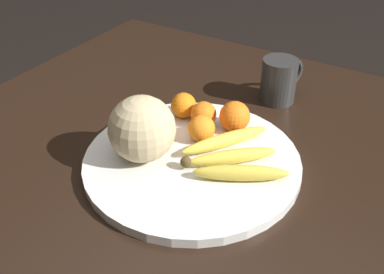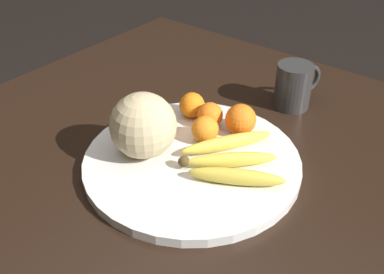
{
  "view_description": "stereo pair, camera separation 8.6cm",
  "coord_description": "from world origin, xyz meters",
  "px_view_note": "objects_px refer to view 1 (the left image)",
  "views": [
    {
      "loc": [
        0.35,
        -0.63,
        1.28
      ],
      "look_at": [
        -0.02,
        -0.03,
        0.79
      ],
      "focal_mm": 42.0,
      "sensor_mm": 36.0,
      "label": 1
    },
    {
      "loc": [
        0.42,
        -0.58,
        1.28
      ],
      "look_at": [
        -0.02,
        -0.03,
        0.79
      ],
      "focal_mm": 42.0,
      "sensor_mm": 36.0,
      "label": 2
    }
  ],
  "objects_px": {
    "orange_front_left": "(203,114)",
    "orange_mid_center": "(154,119)",
    "melon": "(142,129)",
    "kitchen_table": "(206,194)",
    "orange_back_right": "(235,116)",
    "ceramic_mug": "(280,80)",
    "orange_front_right": "(183,105)",
    "banana_bunch": "(232,156)",
    "orange_back_left": "(202,129)",
    "fruit_bowl": "(192,161)"
  },
  "relations": [
    {
      "from": "fruit_bowl",
      "to": "ceramic_mug",
      "type": "distance_m",
      "value": 0.34
    },
    {
      "from": "orange_front_left",
      "to": "orange_front_right",
      "type": "distance_m",
      "value": 0.06
    },
    {
      "from": "orange_back_right",
      "to": "banana_bunch",
      "type": "bearing_deg",
      "value": -65.28
    },
    {
      "from": "melon",
      "to": "ceramic_mug",
      "type": "xyz_separation_m",
      "value": [
        0.13,
        0.38,
        -0.03
      ]
    },
    {
      "from": "orange_front_right",
      "to": "banana_bunch",
      "type": "bearing_deg",
      "value": -29.06
    },
    {
      "from": "orange_front_left",
      "to": "orange_mid_center",
      "type": "height_order",
      "value": "orange_mid_center"
    },
    {
      "from": "kitchen_table",
      "to": "orange_back_right",
      "type": "distance_m",
      "value": 0.18
    },
    {
      "from": "kitchen_table",
      "to": "orange_mid_center",
      "type": "xyz_separation_m",
      "value": [
        -0.14,
        0.01,
        0.14
      ]
    },
    {
      "from": "fruit_bowl",
      "to": "orange_mid_center",
      "type": "xyz_separation_m",
      "value": [
        -0.12,
        0.04,
        0.04
      ]
    },
    {
      "from": "banana_bunch",
      "to": "orange_mid_center",
      "type": "relative_size",
      "value": 3.51
    },
    {
      "from": "orange_back_right",
      "to": "ceramic_mug",
      "type": "distance_m",
      "value": 0.2
    },
    {
      "from": "fruit_bowl",
      "to": "orange_back_right",
      "type": "relative_size",
      "value": 6.54
    },
    {
      "from": "banana_bunch",
      "to": "orange_front_left",
      "type": "relative_size",
      "value": 4.02
    },
    {
      "from": "orange_front_left",
      "to": "orange_mid_center",
      "type": "distance_m",
      "value": 0.11
    },
    {
      "from": "banana_bunch",
      "to": "orange_back_left",
      "type": "distance_m",
      "value": 0.1
    },
    {
      "from": "kitchen_table",
      "to": "orange_front_right",
      "type": "relative_size",
      "value": 22.08
    },
    {
      "from": "banana_bunch",
      "to": "orange_back_left",
      "type": "xyz_separation_m",
      "value": [
        -0.09,
        0.04,
        0.01
      ]
    },
    {
      "from": "orange_front_right",
      "to": "ceramic_mug",
      "type": "height_order",
      "value": "ceramic_mug"
    },
    {
      "from": "kitchen_table",
      "to": "fruit_bowl",
      "type": "xyz_separation_m",
      "value": [
        -0.02,
        -0.03,
        0.1
      ]
    },
    {
      "from": "orange_mid_center",
      "to": "kitchen_table",
      "type": "bearing_deg",
      "value": -4.79
    },
    {
      "from": "orange_mid_center",
      "to": "banana_bunch",
      "type": "bearing_deg",
      "value": -3.23
    },
    {
      "from": "orange_mid_center",
      "to": "orange_front_right",
      "type": "bearing_deg",
      "value": 76.21
    },
    {
      "from": "kitchen_table",
      "to": "fruit_bowl",
      "type": "distance_m",
      "value": 0.1
    },
    {
      "from": "melon",
      "to": "banana_bunch",
      "type": "xyz_separation_m",
      "value": [
        0.16,
        0.07,
        -0.05
      ]
    },
    {
      "from": "kitchen_table",
      "to": "orange_back_right",
      "type": "bearing_deg",
      "value": 87.18
    },
    {
      "from": "banana_bunch",
      "to": "orange_back_left",
      "type": "relative_size",
      "value": 3.98
    },
    {
      "from": "banana_bunch",
      "to": "orange_front_left",
      "type": "xyz_separation_m",
      "value": [
        -0.11,
        0.09,
        0.01
      ]
    },
    {
      "from": "banana_bunch",
      "to": "ceramic_mug",
      "type": "xyz_separation_m",
      "value": [
        -0.03,
        0.31,
        0.02
      ]
    },
    {
      "from": "melon",
      "to": "orange_front_right",
      "type": "distance_m",
      "value": 0.17
    },
    {
      "from": "orange_back_left",
      "to": "orange_mid_center",
      "type": "bearing_deg",
      "value": -166.34
    },
    {
      "from": "banana_bunch",
      "to": "melon",
      "type": "bearing_deg",
      "value": 161.1
    },
    {
      "from": "banana_bunch",
      "to": "orange_back_right",
      "type": "relative_size",
      "value": 3.41
    },
    {
      "from": "orange_mid_center",
      "to": "orange_back_left",
      "type": "height_order",
      "value": "orange_mid_center"
    },
    {
      "from": "kitchen_table",
      "to": "orange_front_right",
      "type": "bearing_deg",
      "value": 140.62
    },
    {
      "from": "banana_bunch",
      "to": "orange_back_left",
      "type": "height_order",
      "value": "orange_back_left"
    },
    {
      "from": "orange_mid_center",
      "to": "orange_back_right",
      "type": "relative_size",
      "value": 0.97
    },
    {
      "from": "melon",
      "to": "orange_front_right",
      "type": "relative_size",
      "value": 2.3
    },
    {
      "from": "fruit_bowl",
      "to": "ceramic_mug",
      "type": "bearing_deg",
      "value": 82.37
    },
    {
      "from": "orange_back_right",
      "to": "orange_front_right",
      "type": "bearing_deg",
      "value": -174.58
    },
    {
      "from": "kitchen_table",
      "to": "orange_back_right",
      "type": "relative_size",
      "value": 19.07
    },
    {
      "from": "orange_mid_center",
      "to": "orange_back_right",
      "type": "height_order",
      "value": "orange_back_right"
    },
    {
      "from": "kitchen_table",
      "to": "ceramic_mug",
      "type": "distance_m",
      "value": 0.34
    },
    {
      "from": "orange_front_left",
      "to": "orange_back_right",
      "type": "bearing_deg",
      "value": 17.09
    },
    {
      "from": "ceramic_mug",
      "to": "kitchen_table",
      "type": "bearing_deg",
      "value": -94.63
    },
    {
      "from": "fruit_bowl",
      "to": "orange_front_right",
      "type": "distance_m",
      "value": 0.16
    },
    {
      "from": "melon",
      "to": "orange_mid_center",
      "type": "height_order",
      "value": "melon"
    },
    {
      "from": "kitchen_table",
      "to": "ceramic_mug",
      "type": "relative_size",
      "value": 10.22
    },
    {
      "from": "fruit_bowl",
      "to": "ceramic_mug",
      "type": "height_order",
      "value": "ceramic_mug"
    },
    {
      "from": "melon",
      "to": "banana_bunch",
      "type": "bearing_deg",
      "value": 24.79
    },
    {
      "from": "orange_back_right",
      "to": "melon",
      "type": "bearing_deg",
      "value": -121.33
    }
  ]
}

